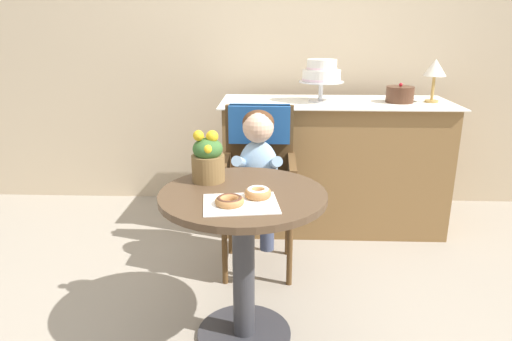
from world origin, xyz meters
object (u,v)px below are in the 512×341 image
Objects in this scene: donut_front at (230,201)px; round_layer_cake at (400,94)px; flower_vase at (208,158)px; tiered_cake_stand at (321,74)px; donut_mid at (258,193)px; cafe_table at (243,237)px; wicker_chair at (259,161)px; seated_child at (258,163)px; table_lamp at (435,70)px.

donut_front is 1.77m from round_layer_cake.
flower_vase is 1.33m from tiered_cake_stand.
donut_front is 0.14m from donut_mid.
tiered_cake_stand reaches higher than donut_mid.
donut_front reaches higher than cafe_table.
wicker_chair is (0.04, 0.73, 0.13)m from cafe_table.
tiered_cake_stand reaches higher than seated_child.
flower_vase is (-0.21, -0.43, 0.15)m from seated_child.
tiered_cake_stand is (0.44, 1.30, 0.58)m from cafe_table.
round_layer_cake is at bearing 53.02° from cafe_table.
round_layer_cake reaches higher than donut_front.
donut_front is at bearing -67.32° from flower_vase.
cafe_table is 3.00× the size of flower_vase.
wicker_chair is at bearing 70.30° from flower_vase.
donut_mid is at bearing -42.38° from flower_vase.
tiered_cake_stand reaches higher than cafe_table.
flower_vase reaches higher than cafe_table.
flower_vase is 1.31× the size of round_layer_cake.
wicker_chair is at bearing 84.37° from donut_front.
tiered_cake_stand is 1.05× the size of table_lamp.
seated_child reaches higher than donut_front.
flower_vase reaches higher than donut_mid.
round_layer_cake reaches higher than seated_child.
round_layer_cake is at bearing -177.02° from table_lamp.
seated_child is at bearing 85.64° from cafe_table.
donut_front is at bearing -106.08° from cafe_table.
cafe_table is 0.99× the size of seated_child.
seated_child is 0.50m from flower_vase.
donut_front is at bearing -98.43° from wicker_chair.
round_layer_cake is at bearing 54.82° from donut_front.
round_layer_cake is 0.64× the size of table_lamp.
round_layer_cake is (0.93, 0.55, 0.31)m from wicker_chair.
seated_child is at bearing -92.81° from wicker_chair.
donut_front is 0.39× the size of tiered_cake_stand.
flower_vase is at bearing -112.50° from wicker_chair.
seated_child and flower_vase have the same top height.
seated_child is at bearing 64.03° from flower_vase.
cafe_table is at bearing -94.36° from seated_child.
table_lamp is at bearing 23.49° from wicker_chair.
table_lamp is at bearing 40.42° from flower_vase.
seated_child is 3.03× the size of flower_vase.
wicker_chair is 1.36m from table_lamp.
flower_vase is (-0.17, 0.15, 0.32)m from cafe_table.
wicker_chair reaches higher than donut_front.
tiered_cake_stand is (0.49, 1.45, 0.35)m from donut_front.
donut_mid is (0.02, -0.64, 0.07)m from seated_child.
tiered_cake_stand reaches higher than flower_vase.
flower_vase is at bearing -134.87° from round_layer_cake.
seated_child reaches higher than donut_mid.
donut_front is 0.41× the size of table_lamp.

